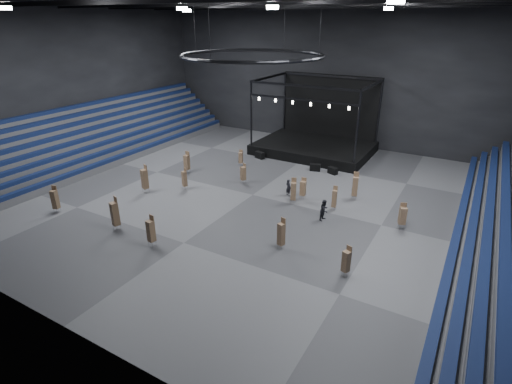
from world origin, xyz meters
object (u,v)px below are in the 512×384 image
Objects in this scene: chair_stack_3 at (187,162)px; chair_stack_9 at (355,186)px; chair_stack_8 at (115,213)px; flight_case_right at (333,171)px; chair_stack_4 at (243,173)px; flight_case_mid at (315,167)px; chair_stack_14 at (281,234)px; chair_stack_6 at (151,230)px; chair_stack_12 at (145,179)px; chair_stack_10 at (346,261)px; man_center at (288,188)px; crew_member at (324,210)px; chair_stack_1 at (334,198)px; flight_case_left at (260,155)px; chair_stack_7 at (303,188)px; chair_stack_11 at (241,157)px; chair_stack_5 at (55,199)px; chair_stack_13 at (184,178)px; chair_stack_2 at (403,215)px; stage at (316,140)px; chair_stack_0 at (293,191)px.

chair_stack_9 is at bearing 4.67° from chair_stack_3.
chair_stack_8 is (3.27, -13.12, 0.19)m from chair_stack_3.
flight_case_right is 10.25m from chair_stack_4.
flight_case_mid is 0.46× the size of chair_stack_14.
chair_stack_9 reaches higher than chair_stack_6.
chair_stack_3 is at bearing -150.97° from flight_case_right.
chair_stack_4 is 0.74× the size of chair_stack_12.
chair_stack_4 is at bearing 165.74° from chair_stack_10.
man_center is (-1.70, -7.82, 0.47)m from flight_case_right.
crew_member is (14.04, 10.10, -0.56)m from chair_stack_8.
chair_stack_1 is at bearing 58.73° from chair_stack_8.
flight_case_left is 15.54m from chair_stack_12.
chair_stack_10 is (21.51, -9.95, -0.12)m from chair_stack_3.
chair_stack_6 is 0.88× the size of chair_stack_12.
chair_stack_3 is 7.01m from chair_stack_4.
chair_stack_11 is (-10.08, 5.00, -0.13)m from chair_stack_7.
flight_case_left is 23.54m from chair_stack_5.
chair_stack_5 is 0.92× the size of chair_stack_9.
chair_stack_3 is 0.97× the size of chair_stack_14.
chair_stack_11 is 0.84× the size of chair_stack_13.
chair_stack_9 is at bearing 120.28° from chair_stack_2.
chair_stack_6 is 10.91m from chair_stack_13.
chair_stack_3 reaches higher than man_center.
flight_case_right is 0.44× the size of chair_stack_5.
flight_case_mid is 0.71× the size of man_center.
chair_stack_9 is 12.73m from chair_stack_10.
stage reaches higher than chair_stack_11.
chair_stack_10 is 1.17× the size of chair_stack_11.
chair_stack_6 is 1.13× the size of chair_stack_10.
chair_stack_0 is 3.81m from chair_stack_1.
chair_stack_6 is at bearing -166.39° from chair_stack_2.
stage reaches higher than chair_stack_10.
chair_stack_2 reaches higher than flight_case_mid.
chair_stack_0 is 1.00× the size of chair_stack_6.
chair_stack_11 is at bearing 147.59° from chair_stack_7.
flight_case_right is 7.92m from chair_stack_7.
chair_stack_4 is at bearing 150.97° from chair_stack_14.
flight_case_left is 21.63m from chair_stack_8.
chair_stack_0 is 5.96m from chair_stack_9.
chair_stack_12 reaches higher than chair_stack_6.
chair_stack_13 is 1.25× the size of crew_member.
chair_stack_3 is 15.52m from chair_stack_6.
chair_stack_2 is 9.46m from chair_stack_7.
chair_stack_1 is 1.08× the size of chair_stack_4.
chair_stack_8 is 9.37m from chair_stack_13.
chair_stack_8 is at bearing 76.23° from man_center.
chair_stack_12 is at bearing 177.89° from chair_stack_0.
chair_stack_1 is (3.77, 0.55, -0.13)m from chair_stack_0.
chair_stack_13 is 14.60m from crew_member.
chair_stack_3 reaches higher than chair_stack_4.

